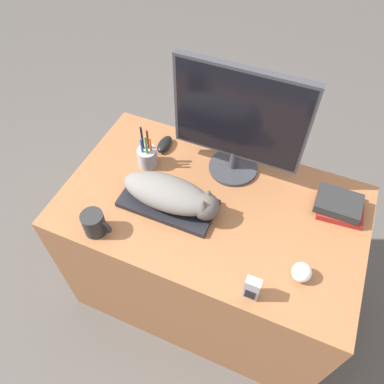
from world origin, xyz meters
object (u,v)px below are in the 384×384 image
cat (173,195)px  coffee_mug (95,223)px  monitor (239,121)px  book_stack (339,205)px  computer_mouse (165,144)px  pen_cup (147,156)px  phone (252,289)px  baseball (302,272)px  keyboard (168,203)px

cat → coffee_mug: bearing=-135.9°
cat → monitor: monitor is taller
coffee_mug → book_stack: bearing=29.1°
computer_mouse → book_stack: size_ratio=0.56×
pen_cup → phone: bearing=-34.1°
monitor → baseball: 0.59m
phone → pen_cup: bearing=145.9°
computer_mouse → coffee_mug: size_ratio=0.92×
keyboard → phone: (0.42, -0.23, 0.04)m
keyboard → baseball: (0.56, -0.10, 0.02)m
keyboard → pen_cup: size_ratio=1.91×
keyboard → computer_mouse: (-0.16, 0.29, 0.01)m
keyboard → book_stack: (0.63, 0.24, 0.02)m
keyboard → monitor: monitor is taller
keyboard → phone: bearing=-29.2°
monitor → computer_mouse: (-0.33, 0.00, -0.25)m
computer_mouse → book_stack: (0.78, -0.05, 0.01)m
pen_cup → baseball: size_ratio=2.88×
keyboard → coffee_mug: 0.30m
coffee_mug → baseball: 0.76m
monitor → computer_mouse: 0.42m
monitor → coffee_mug: bearing=-126.5°
cat → book_stack: bearing=22.0°
baseball → book_stack: 0.35m
cat → coffee_mug: cat is taller
keyboard → baseball: bearing=-10.2°
cat → monitor: size_ratio=0.75×
computer_mouse → book_stack: bearing=-3.3°
coffee_mug → book_stack: (0.83, 0.46, -0.02)m
coffee_mug → pen_cup: size_ratio=0.59×
cat → pen_cup: 0.27m
computer_mouse → coffee_mug: coffee_mug is taller
monitor → computer_mouse: bearing=179.4°
phone → cat: bearing=149.3°
computer_mouse → baseball: bearing=-28.7°
book_stack → cat: bearing=-158.0°
computer_mouse → pen_cup: pen_cup is taller
monitor → phone: (0.24, -0.52, -0.22)m
coffee_mug → keyboard: bearing=47.6°
keyboard → computer_mouse: computer_mouse is taller
coffee_mug → phone: size_ratio=1.10×
coffee_mug → baseball: (0.75, 0.12, -0.01)m
keyboard → cat: size_ratio=0.97×
keyboard → pen_cup: bearing=136.3°
cat → phone: 0.46m
keyboard → book_stack: size_ratio=1.98×
computer_mouse → keyboard: bearing=-61.8°
pen_cup → phone: (0.60, -0.40, 0.01)m
pen_cup → book_stack: pen_cup is taller
coffee_mug → pen_cup: pen_cup is taller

